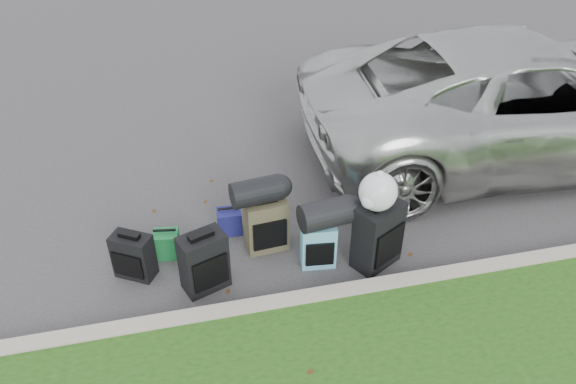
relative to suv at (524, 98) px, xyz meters
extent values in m
plane|color=#383535|center=(-3.40, -1.24, -0.83)|extent=(120.00, 120.00, 0.00)
cube|color=#9E937F|center=(-3.40, -2.24, -0.76)|extent=(120.00, 0.18, 0.15)
imported|color=#B7B7B2|center=(0.00, 0.00, 0.00)|extent=(6.13, 3.11, 1.66)
cube|color=black|center=(-5.23, -1.39, -0.57)|extent=(0.47, 0.40, 0.51)
cube|color=black|center=(-4.53, -1.73, -0.50)|extent=(0.52, 0.41, 0.65)
cube|color=#3C3725|center=(-3.80, -1.26, -0.52)|extent=(0.48, 0.32, 0.63)
cube|color=teal|center=(-3.31, -1.66, -0.57)|extent=(0.39, 0.26, 0.52)
cube|color=black|center=(-2.70, -1.78, -0.45)|extent=(0.59, 0.51, 0.76)
cube|color=#1A7635|center=(-4.89, -1.15, -0.68)|extent=(0.30, 0.25, 0.30)
cube|color=navy|center=(-4.16, -0.90, -0.68)|extent=(0.28, 0.23, 0.29)
cylinder|color=black|center=(-3.89, -1.26, -0.06)|extent=(0.56, 0.35, 0.29)
cylinder|color=black|center=(-3.25, -1.67, -0.16)|extent=(0.58, 0.38, 0.30)
sphere|color=white|center=(-2.76, -1.79, 0.12)|extent=(0.39, 0.39, 0.39)
camera|label=1|loc=(-4.64, -5.99, 3.34)|focal=35.00mm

